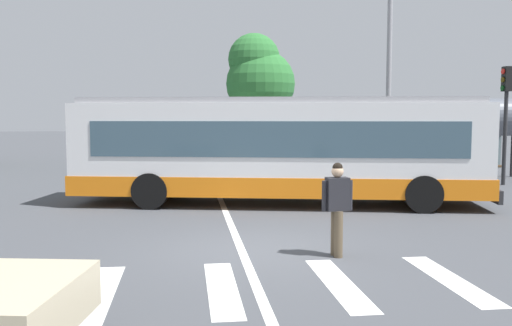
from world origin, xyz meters
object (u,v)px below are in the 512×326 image
(pedestrian_crossing_street, at_px, (337,204))
(background_tree_right, at_px, (259,77))
(twin_arm_street_lamp, at_px, (390,34))
(traffic_light_far_corner, at_px, (506,105))
(parked_car_teal, at_px, (129,153))
(city_transit_bus, at_px, (278,149))
(parked_car_champagne, at_px, (289,151))
(parked_car_white, at_px, (239,152))
(parked_car_blue, at_px, (347,151))
(parked_car_charcoal, at_px, (179,152))
(bus_stop_shelter, at_px, (466,119))

(pedestrian_crossing_street, distance_m, background_tree_right, 18.58)
(twin_arm_street_lamp, height_order, background_tree_right, twin_arm_street_lamp)
(traffic_light_far_corner, bearing_deg, parked_car_teal, 150.54)
(city_transit_bus, relative_size, parked_car_teal, 2.62)
(pedestrian_crossing_street, relative_size, traffic_light_far_corner, 0.40)
(parked_car_champagne, relative_size, background_tree_right, 0.69)
(parked_car_teal, bearing_deg, parked_car_white, -4.39)
(background_tree_right, bearing_deg, parked_car_champagne, -29.48)
(city_transit_bus, xyz_separation_m, parked_car_blue, (5.37, 11.25, -0.82))
(parked_car_teal, bearing_deg, parked_car_charcoal, 0.77)
(city_transit_bus, xyz_separation_m, twin_arm_street_lamp, (5.30, 5.41, 4.15))
(parked_car_white, height_order, bus_stop_shelter, bus_stop_shelter)
(city_transit_bus, relative_size, background_tree_right, 1.80)
(parked_car_teal, xyz_separation_m, traffic_light_far_corner, (14.35, -8.11, 2.16))
(parked_car_charcoal, distance_m, parked_car_white, 2.91)
(parked_car_teal, bearing_deg, bus_stop_shelter, -21.53)
(parked_car_charcoal, distance_m, background_tree_right, 5.50)
(parked_car_white, height_order, background_tree_right, background_tree_right)
(parked_car_charcoal, distance_m, twin_arm_street_lamp, 11.37)
(city_transit_bus, relative_size, pedestrian_crossing_street, 6.96)
(parked_car_teal, bearing_deg, parked_car_blue, -0.83)
(city_transit_bus, height_order, traffic_light_far_corner, traffic_light_far_corner)
(parked_car_teal, height_order, traffic_light_far_corner, traffic_light_far_corner)
(traffic_light_far_corner, distance_m, background_tree_right, 12.01)
(parked_car_teal, xyz_separation_m, bus_stop_shelter, (14.16, -5.58, 1.65))
(city_transit_bus, distance_m, traffic_light_far_corner, 9.66)
(city_transit_bus, bearing_deg, parked_car_champagne, 77.79)
(twin_arm_street_lamp, bearing_deg, bus_stop_shelter, 6.79)
(parked_car_champagne, bearing_deg, background_tree_right, 150.52)
(parked_car_charcoal, distance_m, parked_car_champagne, 5.42)
(parked_car_teal, relative_size, bus_stop_shelter, 1.07)
(parked_car_white, height_order, twin_arm_street_lamp, twin_arm_street_lamp)
(parked_car_champagne, xyz_separation_m, twin_arm_street_lamp, (2.84, -5.96, 4.97))
(parked_car_blue, relative_size, background_tree_right, 0.68)
(city_transit_bus, xyz_separation_m, parked_car_champagne, (2.46, 11.37, -0.82))
(traffic_light_far_corner, bearing_deg, parked_car_blue, 114.42)
(parked_car_white, xyz_separation_m, background_tree_right, (1.12, 1.17, 3.71))
(parked_car_teal, height_order, background_tree_right, background_tree_right)
(parked_car_blue, height_order, twin_arm_street_lamp, twin_arm_street_lamp)
(parked_car_blue, bearing_deg, twin_arm_street_lamp, -90.68)
(parked_car_champagne, relative_size, twin_arm_street_lamp, 0.49)
(parked_car_champagne, height_order, parked_car_blue, same)
(traffic_light_far_corner, bearing_deg, pedestrian_crossing_street, -133.58)
(pedestrian_crossing_street, height_order, background_tree_right, background_tree_right)
(pedestrian_crossing_street, distance_m, parked_car_champagne, 17.58)
(traffic_light_far_corner, relative_size, bus_stop_shelter, 1.02)
(parked_car_charcoal, xyz_separation_m, background_tree_right, (4.00, 0.73, 3.71))
(parked_car_teal, relative_size, parked_car_blue, 1.01)
(bus_stop_shelter, height_order, twin_arm_street_lamp, twin_arm_street_lamp)
(pedestrian_crossing_street, relative_size, parked_car_white, 0.37)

